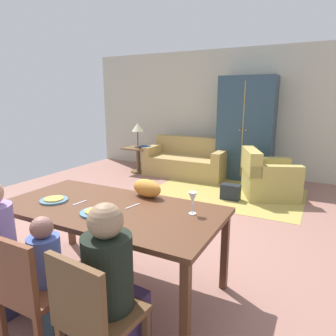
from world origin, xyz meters
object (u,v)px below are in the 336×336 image
at_px(book_upper, 145,146).
at_px(table_lamp, 138,128).
at_px(dining_table, 110,214).
at_px(dining_chair_woman, 93,313).
at_px(book_lower, 146,148).
at_px(wine_glass, 193,199).
at_px(couch, 187,162).
at_px(armoire, 246,129).
at_px(plate_near_man, 54,200).
at_px(person_child, 51,281).
at_px(person_woman, 113,293).
at_px(plate_near_child, 95,213).
at_px(armchair, 267,178).
at_px(side_table, 138,156).
at_px(person_man, 1,253).
at_px(cat, 147,188).
at_px(dining_chair_child, 29,287).
at_px(handbag, 230,192).

bearing_deg(book_upper, table_lamp, 167.02).
xyz_separation_m(dining_table, dining_chair_woman, (0.53, -0.85, -0.20)).
xyz_separation_m(dining_table, book_lower, (-1.90, 3.70, -0.10)).
bearing_deg(book_upper, wine_glass, -53.20).
distance_m(couch, armoire, 1.43).
xyz_separation_m(plate_near_man, book_lower, (-1.36, 3.82, -0.18)).
distance_m(person_child, person_woman, 0.55).
xyz_separation_m(plate_near_child, book_lower, (-1.90, 3.88, -0.18)).
bearing_deg(armchair, book_upper, 172.17).
bearing_deg(plate_near_man, person_woman, -26.98).
relative_size(side_table, table_lamp, 1.07).
xyz_separation_m(person_man, couch, (-0.48, 4.65, -0.21)).
bearing_deg(person_man, plate_near_child, 42.46).
xyz_separation_m(cat, table_lamp, (-2.27, 3.34, 0.16)).
bearing_deg(side_table, armchair, -8.21).
relative_size(person_child, armoire, 0.44).
relative_size(person_man, side_table, 1.91).
relative_size(wine_glass, dining_chair_woman, 0.21).
height_order(dining_chair_child, book_upper, dining_chair_child).
distance_m(plate_near_child, book_lower, 4.32).
bearing_deg(book_upper, handbag, -21.11).
height_order(dining_table, cat, cat).
bearing_deg(dining_chair_child, handbag, 85.38).
bearing_deg(person_man, cat, 56.99).
bearing_deg(book_upper, side_table, 167.02).
relative_size(person_man, table_lamp, 2.05).
xyz_separation_m(dining_chair_child, side_table, (-2.12, 4.57, -0.11)).
relative_size(armoire, book_lower, 9.55).
bearing_deg(cat, plate_near_man, -131.90).
bearing_deg(person_man, dining_table, 51.36).
bearing_deg(dining_table, side_table, 119.68).
bearing_deg(armchair, book_lower, 171.70).
bearing_deg(wine_glass, handbag, 98.82).
height_order(plate_near_child, couch, couch).
xyz_separation_m(plate_near_man, side_table, (-1.58, 3.84, -0.39)).
xyz_separation_m(couch, book_upper, (-0.89, -0.31, 0.32)).
distance_m(person_woman, book_lower, 5.01).
height_order(dining_table, table_lamp, table_lamp).
height_order(plate_near_man, couch, couch).
relative_size(plate_near_child, wine_glass, 1.34).
relative_size(side_table, book_upper, 2.64).
bearing_deg(armchair, dining_chair_woman, -93.65).
distance_m(plate_near_child, handbag, 3.08).
xyz_separation_m(wine_glass, dining_chair_woman, (-0.17, -1.03, -0.40)).
bearing_deg(dining_chair_woman, plate_near_man, 145.88).
relative_size(dining_chair_woman, person_woman, 0.78).
bearing_deg(dining_table, table_lamp, 119.68).
bearing_deg(side_table, plate_near_man, -67.62).
bearing_deg(book_lower, dining_table, -62.75).
bearing_deg(couch, plate_near_child, -76.27).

